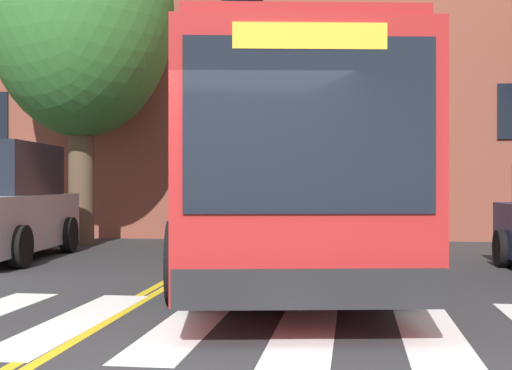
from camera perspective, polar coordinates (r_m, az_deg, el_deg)
ground_plane at (r=6.40m, az=-3.59°, el=-13.26°), size 120.00×120.00×0.00m
crosswalk at (r=7.46m, az=4.03°, el=-11.29°), size 13.04×3.68×0.01m
lane_line_yellow_inner at (r=21.52m, az=-0.15°, el=-3.83°), size 0.12×36.00×0.01m
lane_line_yellow_outer at (r=21.50m, az=0.28°, el=-3.83°), size 0.12×36.00×0.01m
city_bus at (r=12.49m, az=1.33°, el=1.25°), size 4.38×12.49×3.19m
car_red_behind_bus at (r=22.54m, az=0.49°, el=-1.46°), size 2.25×3.83×1.90m
street_tree_curbside_small at (r=18.22m, az=-13.81°, el=13.28°), size 5.50×5.79×8.73m
building_facade at (r=23.03m, az=0.22°, el=13.01°), size 35.31×7.49×13.23m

